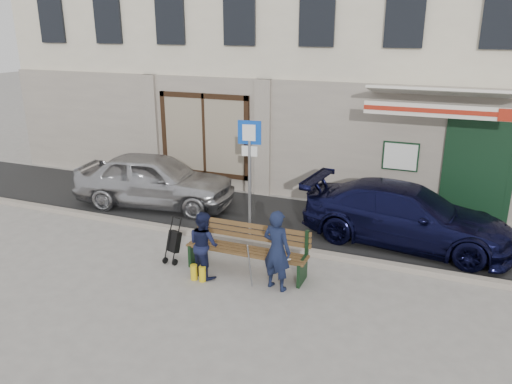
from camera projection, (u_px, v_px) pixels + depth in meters
The scene contains 11 objects.
ground at pixel (238, 278), 9.45m from camera, with size 80.00×80.00×0.00m, color #9E9991.
asphalt_lane at pixel (290, 222), 12.17m from camera, with size 60.00×3.20×0.01m, color #282828.
curb at pixel (266, 245), 10.75m from camera, with size 60.00×0.18×0.12m, color #9E9384.
building at pixel (348, 11), 15.31m from camera, with size 20.00×8.27×10.00m.
car_silver at pixel (155, 180), 13.08m from camera, with size 1.68×4.17×1.42m, color #ABABB0.
car_navy at pixel (406, 215), 10.80m from camera, with size 1.82×4.48×1.30m, color black.
parking_sign at pixel (250, 162), 10.58m from camera, with size 0.50×0.11×2.69m.
bench at pixel (245, 250), 9.59m from camera, with size 2.40×1.17×0.98m.
man at pixel (277, 250), 8.87m from camera, with size 0.55×0.36×1.51m, color #131A34.
woman at pixel (204, 244), 9.38m from camera, with size 0.63×0.49×1.29m, color #131734.
stroller at pixel (174, 242), 10.04m from camera, with size 0.33×0.42×0.92m.
Camera 1 is at (3.47, -7.70, 4.55)m, focal length 35.00 mm.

